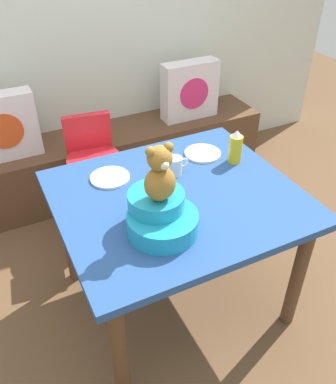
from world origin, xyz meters
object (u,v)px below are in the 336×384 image
object	(u,v)px
dinner_plate_near	(203,153)
dinner_plate_far	(110,177)
dining_table	(177,212)
pillow_floral_right	(190,90)
ketchup_bottle	(236,147)
highchair	(94,162)
infant_seat_teal	(160,216)
pillow_floral_left	(3,127)
coffee_mug	(175,166)
teddy_bear	(160,175)

from	to	relation	value
dinner_plate_near	dinner_plate_far	size ratio (longest dim) A/B	1.00
dining_table	pillow_floral_right	bearing A→B (deg)	58.81
ketchup_bottle	dinner_plate_far	world-z (taller)	ketchup_bottle
highchair	infant_seat_teal	world-z (taller)	infant_seat_teal
pillow_floral_left	dinner_plate_far	world-z (taller)	pillow_floral_left
pillow_floral_right	coffee_mug	size ratio (longest dim) A/B	3.67
pillow_floral_left	dinner_plate_far	xyz separation A→B (m)	(0.40, -0.96, 0.07)
pillow_floral_right	dining_table	bearing A→B (deg)	-121.19
pillow_floral_left	teddy_bear	bearing A→B (deg)	-71.86
infant_seat_teal	teddy_bear	bearing A→B (deg)	-90.00
infant_seat_teal	dinner_plate_far	xyz separation A→B (m)	(-0.06, 0.46, -0.07)
infant_seat_teal	dinner_plate_near	bearing A→B (deg)	44.00
dining_table	coffee_mug	world-z (taller)	coffee_mug
infant_seat_teal	dinner_plate_far	world-z (taller)	infant_seat_teal
pillow_floral_left	pillow_floral_right	world-z (taller)	same
infant_seat_teal	coffee_mug	world-z (taller)	infant_seat_teal
infant_seat_teal	coffee_mug	xyz separation A→B (m)	(0.25, 0.35, -0.02)
dinner_plate_far	pillow_floral_left	bearing A→B (deg)	112.63
dining_table	dinner_plate_far	world-z (taller)	dinner_plate_far
highchair	ketchup_bottle	bearing A→B (deg)	-49.13
highchair	dinner_plate_near	size ratio (longest dim) A/B	3.95
pillow_floral_left	coffee_mug	xyz separation A→B (m)	(0.71, -1.06, 0.11)
infant_seat_teal	pillow_floral_left	bearing A→B (deg)	108.15
dining_table	dinner_plate_near	bearing A→B (deg)	42.37
dining_table	coffee_mug	xyz separation A→B (m)	(0.07, 0.17, 0.15)
ketchup_bottle	coffee_mug	xyz separation A→B (m)	(-0.34, 0.03, -0.04)
dinner_plate_far	dinner_plate_near	bearing A→B (deg)	-0.14
coffee_mug	dining_table	bearing A→B (deg)	-113.24
pillow_floral_left	pillow_floral_right	bearing A→B (deg)	0.00
pillow_floral_left	dining_table	size ratio (longest dim) A/B	0.39
pillow_floral_left	dinner_plate_far	size ratio (longest dim) A/B	2.20
infant_seat_teal	dinner_plate_near	xyz separation A→B (m)	(0.47, 0.46, -0.07)
pillow_floral_right	dinner_plate_far	world-z (taller)	pillow_floral_right
pillow_floral_right	teddy_bear	world-z (taller)	teddy_bear
ketchup_bottle	dinner_plate_near	size ratio (longest dim) A/B	0.92
teddy_bear	dinner_plate_far	bearing A→B (deg)	98.06
highchair	teddy_bear	distance (m)	1.12
dinner_plate_near	pillow_floral_left	bearing A→B (deg)	134.34
dining_table	pillow_floral_left	bearing A→B (deg)	117.52
dining_table	coffee_mug	bearing A→B (deg)	66.76
pillow_floral_right	dinner_plate_far	distance (m)	1.37
dining_table	coffee_mug	distance (m)	0.24
pillow_floral_left	dining_table	world-z (taller)	pillow_floral_left
coffee_mug	ketchup_bottle	bearing A→B (deg)	-5.63
infant_seat_teal	teddy_bear	size ratio (longest dim) A/B	1.32
ketchup_bottle	dinner_plate_near	xyz separation A→B (m)	(-0.11, 0.14, -0.08)
teddy_bear	coffee_mug	xyz separation A→B (m)	(0.25, 0.35, -0.23)
infant_seat_teal	dinner_plate_far	distance (m)	0.47
dining_table	coffee_mug	size ratio (longest dim) A/B	9.45
pillow_floral_right	highchair	world-z (taller)	pillow_floral_right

